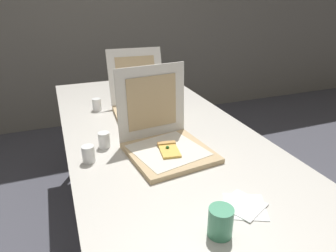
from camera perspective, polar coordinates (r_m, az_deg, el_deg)
The scene contains 9 objects.
wall_back at distance 3.42m, azimuth -14.44°, elevation 21.89°, with size 10.00×0.10×2.60m, color gray.
table at distance 1.63m, azimuth -2.57°, elevation -1.55°, with size 0.92×2.01×0.72m.
pizza_box_front at distance 1.33m, azimuth -0.48°, elevation -2.80°, with size 0.38×0.39×0.36m.
pizza_box_middle at distance 1.77m, azimuth -4.75°, elevation 3.99°, with size 0.37×0.47×0.34m.
cup_white_far at distance 1.87m, azimuth -13.33°, elevation 3.99°, with size 0.05×0.05×0.07m, color white.
cup_white_near_center at distance 1.41m, azimuth -12.00°, elevation -2.58°, with size 0.05×0.05×0.07m, color white.
cup_white_near_left at distance 1.30m, azimuth -14.84°, elevation -5.14°, with size 0.05×0.05×0.07m, color white.
cup_printed_front at distance 0.92m, azimuth 9.90°, elevation -17.44°, with size 0.07×0.07×0.09m, color #4C9E75.
napkin_pile at distance 1.07m, azimuth 14.19°, elevation -14.42°, with size 0.18×0.18×0.01m.
Camera 1 is at (-0.46, -0.85, 1.37)m, focal length 32.19 mm.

